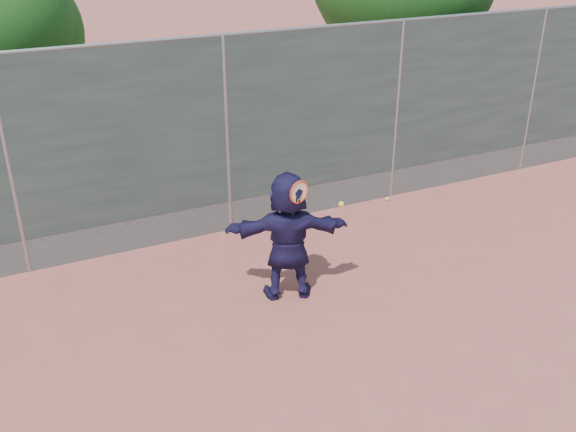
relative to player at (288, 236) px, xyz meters
name	(u,v)px	position (x,y,z in m)	size (l,w,h in m)	color
ground	(342,354)	(0.00, -1.41, -0.85)	(80.00, 80.00, 0.00)	#9E4C42
player	(288,236)	(0.00, 0.00, 0.00)	(1.58, 0.50, 1.70)	#1C163E
ball_ground	(387,199)	(2.84, 1.94, -0.82)	(0.07, 0.07, 0.07)	#CCDE31
fence	(227,133)	(0.00, 2.09, 0.73)	(20.00, 0.06, 3.03)	#38423D
swing_action	(303,195)	(0.10, -0.21, 0.63)	(0.72, 0.19, 0.51)	red
weed_clump	(251,221)	(0.30, 1.97, -0.72)	(0.68, 0.07, 0.30)	#387226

